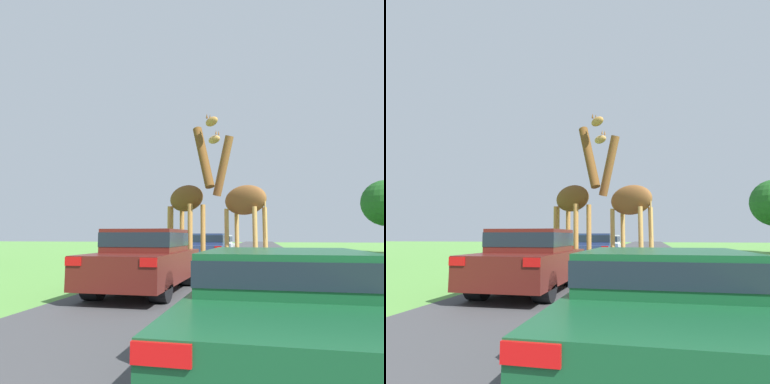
% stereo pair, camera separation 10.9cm
% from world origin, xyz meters
% --- Properties ---
extents(road, '(6.67, 120.00, 0.00)m').
position_xyz_m(road, '(0.00, 30.00, 0.00)').
color(road, '#424244').
rests_on(road, ground).
extents(giraffe_near_road, '(2.25, 2.14, 5.37)m').
position_xyz_m(giraffe_near_road, '(-1.60, 12.49, 2.62)').
color(giraffe_near_road, '#B77F3D').
rests_on(giraffe_near_road, ground).
extents(giraffe_companion, '(2.26, 1.91, 5.19)m').
position_xyz_m(giraffe_companion, '(0.22, 12.30, 2.55)').
color(giraffe_companion, tan).
rests_on(giraffe_companion, ground).
extents(car_lead_maroon, '(1.94, 4.49, 1.17)m').
position_xyz_m(car_lead_maroon, '(1.13, 5.04, 0.64)').
color(car_lead_maroon, '#144C28').
rests_on(car_lead_maroon, ground).
extents(car_queue_right, '(1.80, 4.66, 1.47)m').
position_xyz_m(car_queue_right, '(-1.87, 19.12, 0.77)').
color(car_queue_right, navy).
rests_on(car_queue_right, ground).
extents(car_queue_left, '(1.74, 4.67, 1.42)m').
position_xyz_m(car_queue_left, '(-2.01, 24.62, 0.76)').
color(car_queue_left, silver).
rests_on(car_queue_left, ground).
extents(car_far_ahead, '(1.83, 4.17, 1.50)m').
position_xyz_m(car_far_ahead, '(-1.88, 8.97, 0.79)').
color(car_far_ahead, '#561914').
rests_on(car_far_ahead, ground).
extents(sign_post, '(0.70, 0.08, 1.56)m').
position_xyz_m(sign_post, '(-4.97, 18.25, 1.09)').
color(sign_post, '#4C3823').
rests_on(sign_post, ground).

